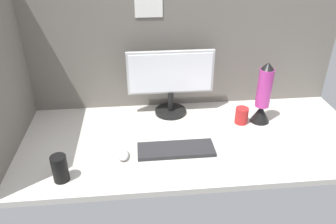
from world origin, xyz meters
The scene contains 8 objects.
ground_plane centered at (0.00, 0.00, -1.50)cm, with size 180.00×80.00×3.00cm, color beige.
cubicle_wall_back centered at (-0.02, 37.50, 39.98)cm, with size 180.00×5.50×79.91cm.
monitor centered at (-6.93, 25.12, 21.00)cm, with size 47.78×18.00×37.05cm.
keyboard centered at (-8.34, -13.01, 1.00)cm, with size 37.00×13.00×2.00cm, color #262628.
mouse centered at (-33.75, -15.01, 1.70)cm, with size 5.60×9.60×3.40cm, color silver.
mug_black_travel centered at (-59.55, -28.45, 6.13)cm, with size 6.73×6.73×12.26cm.
mug_red_plastic centered at (30.48, 9.64, 4.54)cm, with size 7.00×7.00×9.07cm.
lava_lamp centered at (41.37, 10.44, 14.58)cm, with size 10.62×10.62×34.74cm.
Camera 1 is at (-25.16, -142.10, 96.21)cm, focal length 35.55 mm.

